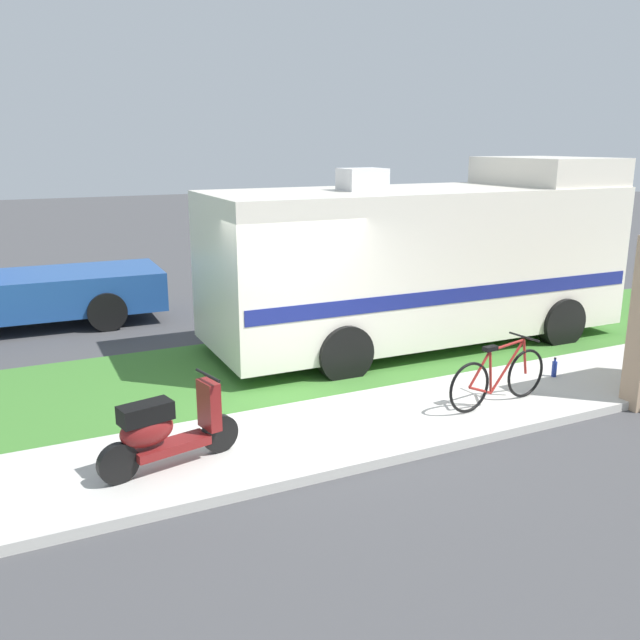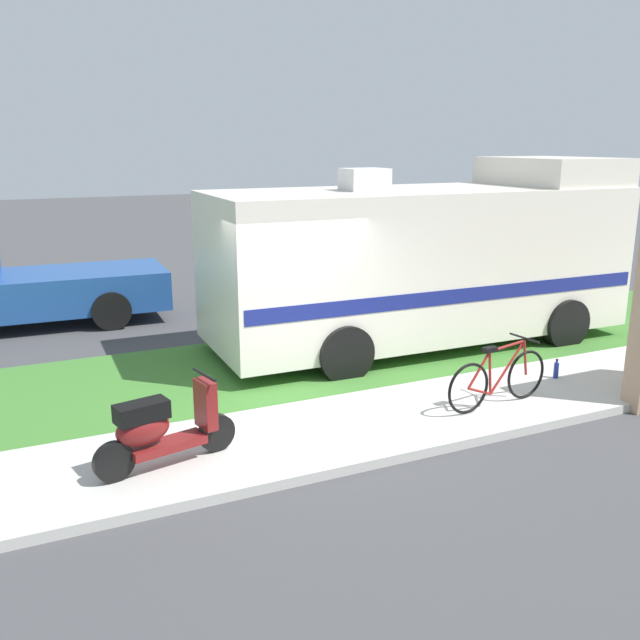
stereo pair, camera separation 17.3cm
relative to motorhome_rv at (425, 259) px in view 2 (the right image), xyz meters
name	(u,v)px [view 2 (the right image)]	position (x,y,z in m)	size (l,w,h in m)	color
ground_plane	(303,403)	(-3.13, -1.75, -1.57)	(80.00, 80.00, 0.00)	#424244
sidewalk	(341,430)	(-3.13, -2.95, -1.51)	(24.00, 2.00, 0.12)	beige
grass_strip	(266,369)	(-3.13, -0.25, -1.53)	(24.00, 3.40, 0.08)	#3D752D
motorhome_rv	(425,259)	(0.00, 0.00, 0.00)	(7.52, 2.83, 3.30)	silver
scooter	(161,428)	(-5.40, -3.11, -0.99)	(1.64, 0.62, 0.97)	black
bicycle	(498,379)	(-0.91, -3.22, -1.06)	(1.75, 0.52, 0.90)	black
bottle_green	(556,370)	(0.63, -2.70, -1.32)	(0.08, 0.08, 0.30)	navy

